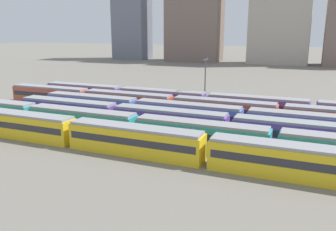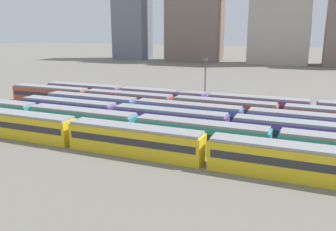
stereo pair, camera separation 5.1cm
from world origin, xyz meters
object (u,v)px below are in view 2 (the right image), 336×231
(train_track_0, at_px, (207,150))
(train_track_3, at_px, (310,126))
(train_track_1, at_px, (274,144))
(train_track_2, at_px, (230,127))
(catenary_pole_1, at_px, (205,80))
(train_track_4, at_px, (280,115))
(train_track_5, at_px, (313,111))

(train_track_0, relative_size, train_track_3, 0.80)
(train_track_1, relative_size, train_track_2, 1.51)
(train_track_1, height_order, train_track_2, same)
(train_track_3, relative_size, catenary_pole_1, 9.00)
(train_track_2, bearing_deg, catenary_pole_1, 116.84)
(train_track_0, bearing_deg, train_track_3, 54.82)
(train_track_1, bearing_deg, train_track_4, 92.36)
(train_track_1, distance_m, train_track_5, 21.23)
(train_track_4, relative_size, train_track_5, 1.00)
(train_track_4, bearing_deg, train_track_2, -119.72)
(train_track_2, bearing_deg, train_track_3, 26.26)
(train_track_2, relative_size, catenary_pole_1, 7.18)
(train_track_3, height_order, train_track_4, same)
(train_track_2, distance_m, train_track_4, 11.98)
(train_track_0, distance_m, train_track_5, 28.35)
(train_track_0, bearing_deg, train_track_2, 87.47)
(train_track_3, bearing_deg, train_track_4, 131.51)
(train_track_3, bearing_deg, train_track_5, 88.37)
(train_track_1, relative_size, train_track_3, 1.20)
(train_track_3, distance_m, train_track_5, 10.40)
(train_track_0, height_order, train_track_4, same)
(train_track_4, bearing_deg, train_track_5, 46.72)
(train_track_0, bearing_deg, catenary_pole_1, 107.11)
(train_track_0, xyz_separation_m, train_track_2, (0.46, 10.40, 0.00))
(train_track_0, bearing_deg, train_track_4, 72.91)
(train_track_1, height_order, train_track_4, same)
(train_track_4, height_order, train_track_5, same)
(train_track_1, height_order, catenary_pole_1, catenary_pole_1)
(train_track_0, xyz_separation_m, train_track_1, (7.04, 5.20, 0.00))
(train_track_5, bearing_deg, train_track_4, -133.28)
(train_track_3, height_order, train_track_5, same)
(train_track_3, bearing_deg, train_track_2, -153.74)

